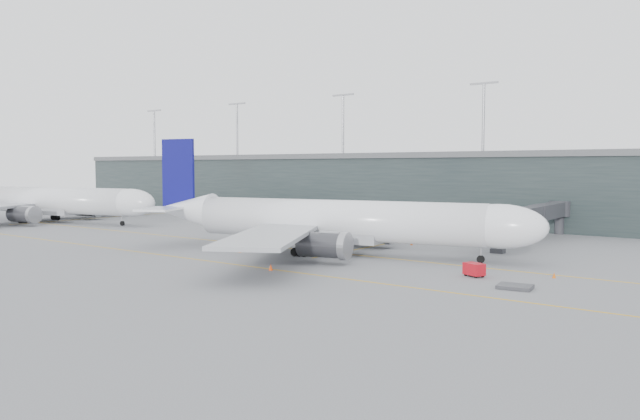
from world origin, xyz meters
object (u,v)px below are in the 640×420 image
Objects in this scene: jet_bridge at (529,215)px; gse_cart at (474,269)px; main_aircraft at (334,221)px; second_aircraft at (49,201)px.

jet_bridge reaches higher than gse_cart.
second_aircraft is (-78.97, 3.35, 0.07)m from main_aircraft.
jet_bridge is 100.09m from second_aircraft.
gse_cart is at bearing -25.46° from main_aircraft.
main_aircraft is 1.37× the size of jet_bridge.
second_aircraft is at bearing -161.85° from gse_cart.
main_aircraft is at bearing -123.49° from jet_bridge.
second_aircraft is (-97.04, -24.49, 0.22)m from jet_bridge.
main_aircraft reaches higher than gse_cart.
second_aircraft is 22.86× the size of gse_cart.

